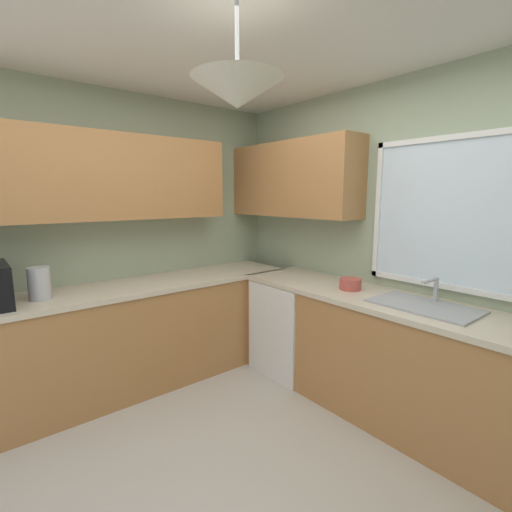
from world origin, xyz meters
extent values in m
plane|color=#B7B2A8|center=(0.00, 0.00, 0.00)|extent=(8.12, 8.12, 0.00)
cube|color=#9EAD8E|center=(0.00, 1.65, 1.27)|extent=(3.81, 0.06, 2.55)
cube|color=#9EAD8E|center=(-1.87, 0.00, 1.27)|extent=(0.06, 3.36, 2.55)
cube|color=silver|center=(0.33, 1.62, 1.52)|extent=(1.11, 0.02, 1.00)
cube|color=white|center=(0.33, 1.61, 2.04)|extent=(1.19, 0.04, 0.04)
cube|color=white|center=(0.33, 1.61, 1.00)|extent=(1.19, 0.04, 0.04)
cube|color=white|center=(-0.24, 1.61, 1.52)|extent=(0.04, 0.04, 1.08)
cube|color=#AD7542|center=(-1.68, -0.20, 1.80)|extent=(0.32, 2.27, 0.70)
cube|color=#AD7542|center=(-1.11, 1.46, 1.80)|extent=(1.47, 0.32, 0.70)
cylinder|color=#B7B7BC|center=(0.00, 0.00, 2.37)|extent=(0.02, 0.02, 0.35)
cone|color=silver|center=(0.00, 0.00, 2.13)|extent=(0.44, 0.44, 0.14)
cube|color=#AD7542|center=(-1.53, 0.00, 0.43)|extent=(0.62, 2.94, 0.86)
cube|color=beige|center=(-1.53, 0.00, 0.88)|extent=(0.65, 2.97, 0.04)
cube|color=#AD7542|center=(0.21, 1.31, 0.43)|extent=(2.87, 0.62, 0.86)
cube|color=beige|center=(0.21, 1.31, 0.88)|extent=(2.90, 0.65, 0.04)
cube|color=white|center=(-0.87, 1.28, 0.43)|extent=(0.60, 0.60, 0.86)
cylinder|color=#B7B7BC|center=(-1.51, -0.68, 1.02)|extent=(0.15, 0.15, 0.24)
cube|color=#9EA0A5|center=(0.33, 1.31, 0.91)|extent=(0.68, 0.40, 0.02)
cylinder|color=#B7B7BC|center=(0.33, 1.47, 0.99)|extent=(0.03, 0.03, 0.18)
cylinder|color=#B7B7BC|center=(0.33, 1.37, 1.08)|extent=(0.02, 0.20, 0.02)
cylinder|color=#B74C42|center=(-0.27, 1.31, 0.95)|extent=(0.17, 0.17, 0.09)
camera|label=1|loc=(1.47, -1.08, 1.65)|focal=25.69mm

